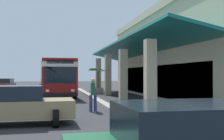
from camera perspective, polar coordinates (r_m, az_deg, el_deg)
The scene contains 8 objects.
ground at distance 25.08m, azimuth 7.04°, elevation -5.24°, with size 120.00×120.00×0.00m, color #2D2D30.
curb_strip at distance 23.36m, azimuth -3.71°, elevation -5.42°, with size 28.50×0.50×0.12m, color #9E998E.
plaza_building at distance 26.43m, azimuth 17.48°, elevation 3.00°, with size 24.05×13.39×7.36m.
transit_bus at distance 26.53m, azimuth -11.07°, elevation -0.99°, with size 11.32×3.19×3.34m.
parked_sedan_tan at distance 11.53m, azimuth -19.00°, elevation -6.53°, with size 2.54×4.46×1.47m.
parked_sedan_red at distance 33.96m, azimuth -20.53°, elevation -2.79°, with size 4.48×2.15×1.47m.
pedestrian at distance 14.84m, azimuth -3.77°, elevation -4.52°, with size 0.65×0.41×1.70m.
potted_palm at distance 28.59m, azimuth -2.81°, elevation -3.48°, with size 1.75×2.01×2.55m.
Camera 1 is at (23.73, 0.09, 1.89)m, focal length 46.19 mm.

